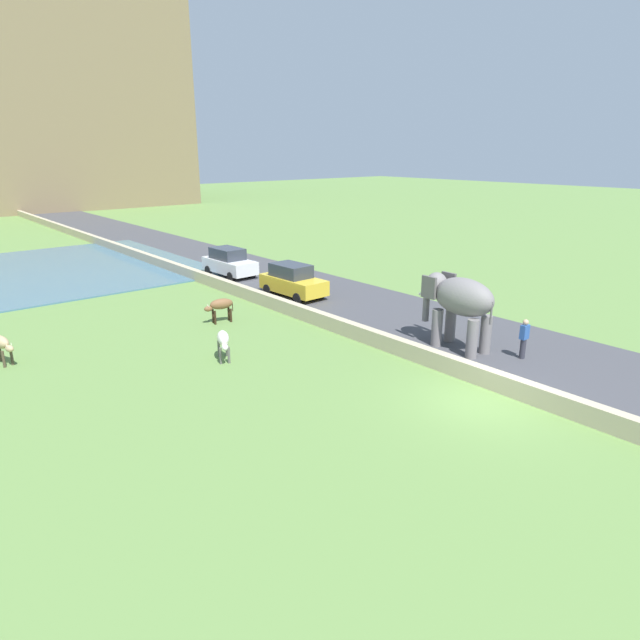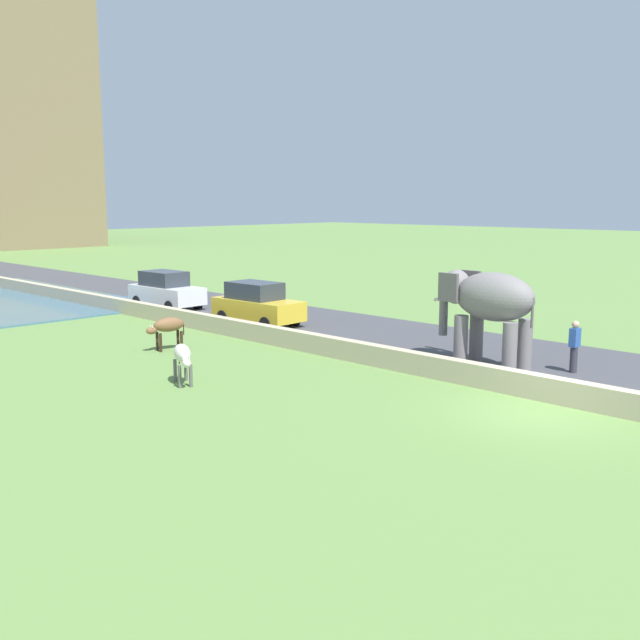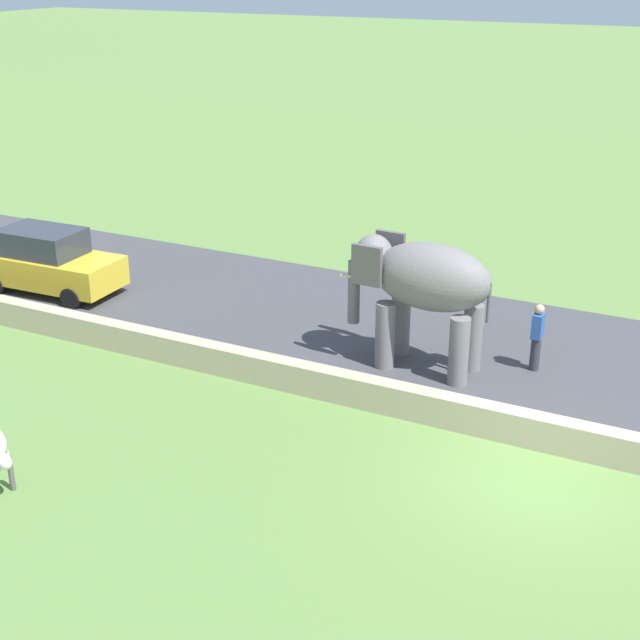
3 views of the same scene
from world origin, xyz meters
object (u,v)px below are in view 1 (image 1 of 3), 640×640
person_beside_elephant (524,338)px  car_white (229,262)px  car_yellow (293,281)px  cow_white (223,340)px  cow_brown (220,305)px  cow_tan (0,344)px  elephant (459,301)px

person_beside_elephant → car_white: size_ratio=0.40×
car_yellow → cow_white: bearing=-143.0°
car_white → car_yellow: (-0.00, -6.67, 0.00)m
car_yellow → person_beside_elephant: bearing=-85.7°
person_beside_elephant → car_yellow: size_ratio=0.40×
car_white → cow_brown: bearing=-123.5°
cow_tan → cow_white: (6.60, -5.02, 0.00)m
person_beside_elephant → cow_white: 11.50m
cow_white → person_beside_elephant: bearing=-39.7°
cow_white → car_yellow: bearing=37.0°
cow_tan → cow_white: same height
cow_tan → car_white: bearing=27.6°
elephant → car_yellow: elephant is taller
cow_white → cow_brown: bearing=61.0°
car_yellow → cow_brown: bearing=-163.7°
cow_brown → cow_white: size_ratio=1.02×
elephant → cow_brown: size_ratio=2.46×
car_yellow → cow_brown: 5.69m
elephant → person_beside_elephant: 2.84m
person_beside_elephant → cow_white: (-8.84, 7.35, -0.04)m
person_beside_elephant → cow_tan: 19.78m
cow_brown → cow_tan: (-8.99, 0.71, 0.00)m
person_beside_elephant → cow_brown: person_beside_elephant is taller
elephant → cow_white: (-7.87, 4.95, -1.20)m
person_beside_elephant → cow_tan: (-15.44, 12.37, -0.04)m
person_beside_elephant → car_white: 19.95m
cow_white → car_white: bearing=58.0°
cow_brown → cow_white: same height
elephant → cow_brown: 10.82m
car_white → cow_white: car_white is taller
car_yellow → cow_white: 9.83m
person_beside_elephant → cow_white: person_beside_elephant is taller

